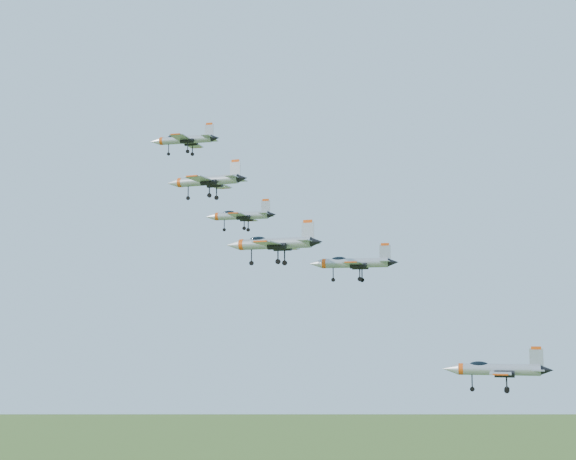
% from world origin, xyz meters
% --- Properties ---
extents(jet_lead, '(12.96, 10.90, 3.48)m').
position_xyz_m(jet_lead, '(-23.89, 12.99, 144.54)').
color(jet_lead, '#989DA3').
extents(jet_left_high, '(10.96, 9.21, 2.94)m').
position_xyz_m(jet_left_high, '(-4.81, -1.11, 128.21)').
color(jet_left_high, '#989DA3').
extents(jet_right_high, '(11.37, 9.41, 3.04)m').
position_xyz_m(jet_right_high, '(-0.42, -18.13, 130.35)').
color(jet_right_high, '#989DA3').
extents(jet_left_low, '(13.35, 11.24, 3.59)m').
position_xyz_m(jet_left_low, '(9.74, 7.25, 121.31)').
color(jet_left_low, '#989DA3').
extents(jet_right_low, '(13.05, 10.82, 3.49)m').
position_xyz_m(jet_right_low, '(7.20, -14.43, 122.36)').
color(jet_right_low, '#989DA3').
extents(jet_trail, '(13.70, 11.49, 3.67)m').
position_xyz_m(jet_trail, '(31.66, 0.18, 106.58)').
color(jet_trail, '#989DA3').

